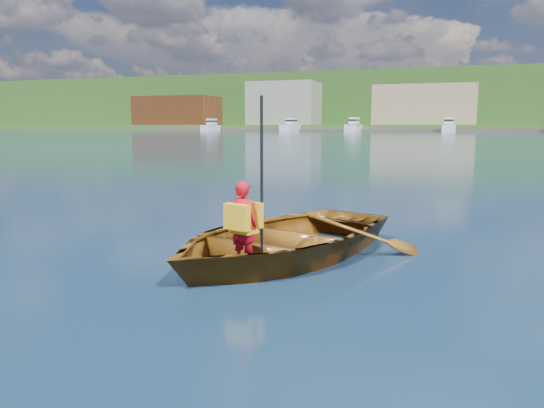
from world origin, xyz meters
The scene contains 8 objects.
ground centered at (0.00, 0.00, 0.00)m, with size 600.00×600.00×0.00m.
rowboat centered at (0.20, -0.47, 0.26)m, with size 4.01×4.68×0.82m.
child_paddler centered at (0.03, -1.37, 0.63)m, with size 0.43×0.43×1.98m.
shoreline centered at (0.00, 236.61, 10.32)m, with size 400.00×140.00×22.00m.
dock centered at (-9.29, 148.00, 0.40)m, with size 160.04×9.44×0.80m.
waterfront_buildings centered at (-7.74, 165.00, 7.74)m, with size 202.00×16.00×14.00m.
marina_yachts centered at (3.54, 143.30, 1.40)m, with size 141.32×12.68×4.35m.
hillside_trees centered at (21.20, 234.01, 17.06)m, with size 238.70×77.29×23.58m.
Camera 1 is at (2.25, -7.07, 1.74)m, focal length 35.00 mm.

